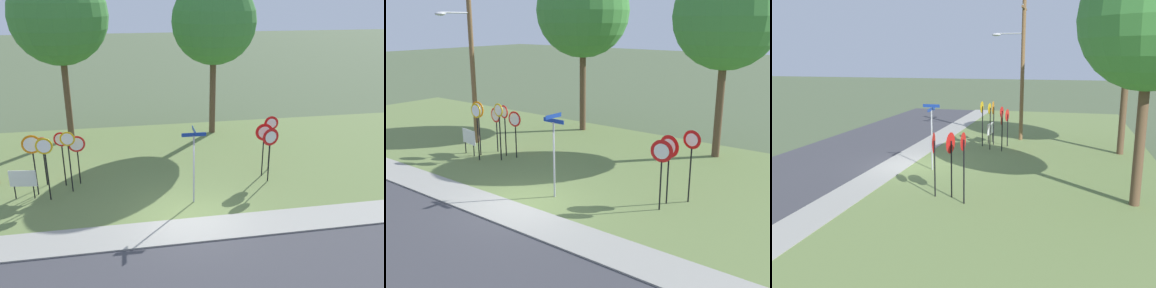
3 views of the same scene
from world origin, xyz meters
The scene contains 18 objects.
ground_plane centered at (0.00, 0.00, 0.00)m, with size 160.00×160.00×0.00m, color #4C5B3D.
road_asphalt centered at (0.00, -4.80, 0.01)m, with size 44.00×6.40×0.01m, color #3D3D42.
sidewalk_strip centered at (0.00, -0.80, 0.03)m, with size 44.00×1.60×0.06m, color #99968C.
grass_median centered at (0.00, 6.00, 0.02)m, with size 44.00×12.00×0.04m, color olive.
stop_sign_near_left centered at (-5.66, 3.96, 1.66)m, with size 0.73×0.13×2.24m.
stop_sign_near_right centered at (-4.50, 3.12, 1.96)m, with size 0.62×0.11×2.70m.
stop_sign_far_left centered at (-5.90, 3.07, 1.99)m, with size 0.79×0.11×2.66m.
stop_sign_far_center centered at (-4.23, 3.85, 1.67)m, with size 0.73×0.11×2.25m.
stop_sign_far_right centered at (-4.84, 3.76, 1.81)m, with size 0.62×0.13×2.49m.
stop_sign_center_tall centered at (-5.32, 2.50, 1.98)m, with size 0.67×0.10×2.70m.
yield_sign_near_left centered at (4.01, 3.21, 1.94)m, with size 0.80×0.15×2.53m.
yield_sign_near_right centered at (4.07, 2.56, 1.92)m, with size 0.78×0.16×2.51m.
yield_sign_far_left centered at (4.56, 3.84, 2.02)m, with size 0.67×0.11×2.67m.
street_name_post centered at (0.43, 1.27, 1.89)m, with size 0.96×0.82×3.13m.
utility_pole centered at (-7.90, 4.41, 5.04)m, with size 2.10×2.11×9.30m.
notice_board centered at (-6.37, 2.82, 0.87)m, with size 1.09×0.19×1.25m.
oak_tree_left centered at (-5.19, 10.34, 6.89)m, with size 5.23×5.23×9.49m.
oak_tree_right centered at (3.18, 9.93, 6.53)m, with size 4.80×4.80×8.91m.
Camera 3 is at (18.48, 7.38, 5.34)m, focal length 38.55 mm.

